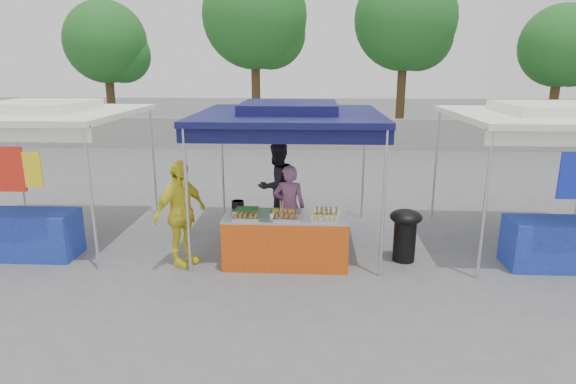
{
  "coord_description": "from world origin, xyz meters",
  "views": [
    {
      "loc": [
        0.42,
        -7.51,
        3.22
      ],
      "look_at": [
        0.0,
        0.6,
        1.05
      ],
      "focal_mm": 30.0,
      "sensor_mm": 36.0,
      "label": 1
    }
  ],
  "objects_px": {
    "wok_burner": "(405,231)",
    "customer_person": "(181,214)",
    "vendor_table": "(286,240)",
    "cooking_pot": "(238,204)",
    "helper_man": "(277,186)",
    "vendor_woman": "(289,207)"
  },
  "relations": [
    {
      "from": "customer_person",
      "to": "helper_man",
      "type": "bearing_deg",
      "value": -2.61
    },
    {
      "from": "vendor_table",
      "to": "helper_man",
      "type": "bearing_deg",
      "value": 98.72
    },
    {
      "from": "cooking_pot",
      "to": "vendor_woman",
      "type": "xyz_separation_m",
      "value": [
        0.86,
        0.36,
        -0.15
      ]
    },
    {
      "from": "vendor_table",
      "to": "cooking_pot",
      "type": "relative_size",
      "value": 9.53
    },
    {
      "from": "wok_burner",
      "to": "helper_man",
      "type": "xyz_separation_m",
      "value": [
        -2.26,
        1.55,
        0.35
      ]
    },
    {
      "from": "helper_man",
      "to": "customer_person",
      "type": "distance_m",
      "value": 2.38
    },
    {
      "from": "wok_burner",
      "to": "vendor_woman",
      "type": "xyz_separation_m",
      "value": [
        -1.96,
        0.46,
        0.24
      ]
    },
    {
      "from": "cooking_pot",
      "to": "customer_person",
      "type": "bearing_deg",
      "value": -151.98
    },
    {
      "from": "wok_burner",
      "to": "cooking_pot",
      "type": "bearing_deg",
      "value": -172.34
    },
    {
      "from": "vendor_table",
      "to": "helper_man",
      "type": "relative_size",
      "value": 1.14
    },
    {
      "from": "cooking_pot",
      "to": "vendor_woman",
      "type": "relative_size",
      "value": 0.14
    },
    {
      "from": "customer_person",
      "to": "vendor_woman",
      "type": "bearing_deg",
      "value": -30.42
    },
    {
      "from": "vendor_woman",
      "to": "helper_man",
      "type": "distance_m",
      "value": 1.13
    },
    {
      "from": "customer_person",
      "to": "wok_burner",
      "type": "bearing_deg",
      "value": -50.34
    },
    {
      "from": "cooking_pot",
      "to": "wok_burner",
      "type": "height_order",
      "value": "cooking_pot"
    },
    {
      "from": "helper_man",
      "to": "customer_person",
      "type": "height_order",
      "value": "customer_person"
    },
    {
      "from": "wok_burner",
      "to": "customer_person",
      "type": "distance_m",
      "value": 3.71
    },
    {
      "from": "wok_burner",
      "to": "vendor_woman",
      "type": "height_order",
      "value": "vendor_woman"
    },
    {
      "from": "vendor_woman",
      "to": "wok_burner",
      "type": "bearing_deg",
      "value": 170.15
    },
    {
      "from": "wok_burner",
      "to": "customer_person",
      "type": "bearing_deg",
      "value": -164.71
    },
    {
      "from": "vendor_table",
      "to": "wok_burner",
      "type": "distance_m",
      "value": 2.0
    },
    {
      "from": "vendor_table",
      "to": "cooking_pot",
      "type": "distance_m",
      "value": 1.03
    }
  ]
}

